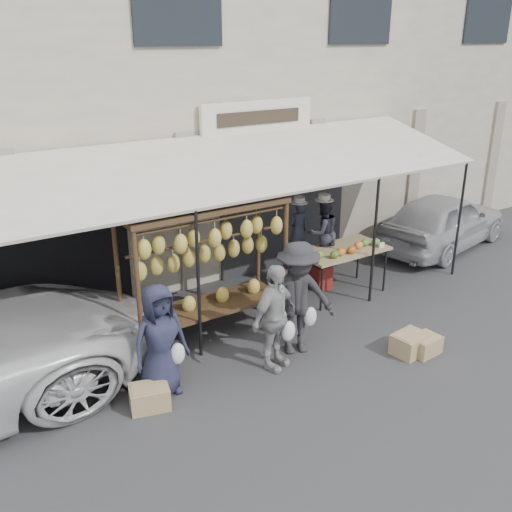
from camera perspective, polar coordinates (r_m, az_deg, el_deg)
The scene contains 16 objects.
ground_plane at distance 8.53m, azimuth 4.29°, elevation -11.28°, with size 90.00×90.00×0.00m, color #2D2D30.
shophouse at distance 12.98m, azimuth -13.56°, elevation 16.55°, with size 24.00×6.15×7.30m.
awning at distance 9.32m, azimuth -3.80°, elevation 8.77°, with size 10.00×2.35×2.92m.
banana_rack at distance 8.68m, azimuth -5.05°, elevation 0.85°, with size 2.60×0.90×2.24m.
produce_table at distance 10.60m, azimuth 8.78°, elevation 0.52°, with size 1.70×0.90×1.04m.
vendor_left at distance 10.97m, azimuth 4.25°, elevation 2.52°, with size 0.43×0.28×1.19m, color #31394B.
vendor_right at distance 10.73m, azimuth 6.70°, elevation 2.33°, with size 0.64×0.50×1.32m, color #2D2F3E.
customer_left at distance 7.73m, azimuth -9.60°, elevation -8.33°, with size 0.78×0.51×1.60m, color #22243B.
customer_mid at distance 8.19m, azimuth 1.84°, elevation -6.20°, with size 0.95×0.39×1.61m, color #9B9C9C.
customer_right at distance 8.57m, azimuth 4.15°, elevation -4.26°, with size 1.16×0.66×1.79m, color #29282C.
stool_left at distance 11.27m, azimuth 4.14°, elevation -1.49°, with size 0.34×0.34×0.48m, color maroon.
stool_right at distance 11.05m, azimuth 6.51°, elevation -2.07°, with size 0.33×0.33×0.47m, color maroon.
crate_near_a at distance 9.14m, azimuth 15.14°, elevation -8.46°, with size 0.53×0.41×0.32m, color tan.
crate_near_b at distance 9.21m, azimuth 16.50°, elevation -8.52°, with size 0.47×0.35×0.28m, color tan.
crate_far at distance 7.81m, azimuth -10.60°, elevation -13.70°, with size 0.51×0.38×0.30m, color tan.
sedan at distance 13.64m, azimuth 18.20°, elevation 3.38°, with size 1.52×3.79×1.29m, color #AFB0B5.
Camera 1 is at (-4.44, -5.67, 4.57)m, focal length 40.00 mm.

